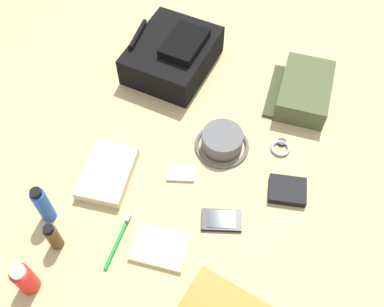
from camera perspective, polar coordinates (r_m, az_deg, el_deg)
ground_plane at (r=1.40m, az=0.00°, el=-1.19°), size 2.64×2.02×0.02m
backpack at (r=1.61m, az=-2.46°, el=12.58°), size 0.35×0.31×0.14m
toiletry_pouch at (r=1.56m, az=14.13°, el=7.87°), size 0.25×0.20×0.08m
bucket_hat at (r=1.40m, az=3.89°, el=1.53°), size 0.17×0.17×0.06m
sunscreen_spray at (r=1.24m, az=-20.70°, el=-14.84°), size 0.05×0.05×0.12m
cologne_bottle at (r=1.27m, az=-17.39°, el=-10.17°), size 0.04×0.04×0.11m
deodorant_spray at (r=1.30m, az=-18.59°, el=-6.28°), size 0.04×0.04×0.15m
cell_phone at (r=1.28m, az=3.80°, el=-8.53°), size 0.09×0.13×0.01m
media_player at (r=1.36m, az=-1.44°, el=-2.63°), size 0.07×0.09×0.01m
wristwatch at (r=1.44m, az=11.32°, el=0.76°), size 0.07×0.06×0.01m
toothbrush at (r=1.28m, az=-9.32°, el=-10.63°), size 0.17×0.02×0.02m
wallet at (r=1.35m, az=12.16°, el=-4.65°), size 0.10×0.12×0.02m
notepad at (r=1.25m, az=-4.18°, el=-11.93°), size 0.12×0.15×0.02m
folded_towel at (r=1.37m, az=-10.83°, el=-2.54°), size 0.21×0.15×0.04m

